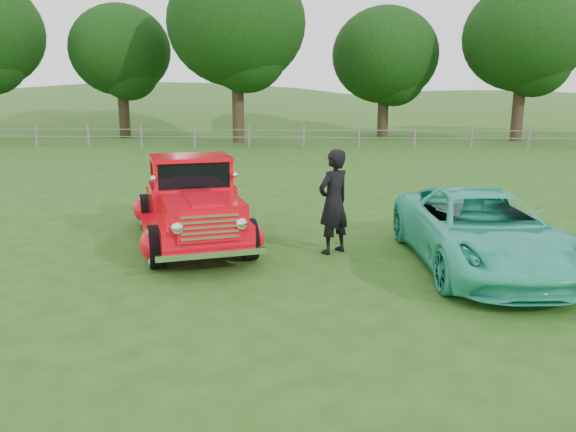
# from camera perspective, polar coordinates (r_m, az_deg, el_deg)

# --- Properties ---
(ground) EXTENTS (140.00, 140.00, 0.00)m
(ground) POSITION_cam_1_polar(r_m,az_deg,el_deg) (9.30, -2.74, -6.38)
(ground) COLOR #264813
(ground) RESTS_ON ground
(distant_hills) EXTENTS (116.00, 60.00, 18.00)m
(distant_hills) POSITION_cam_1_polar(r_m,az_deg,el_deg) (68.81, -0.87, 6.27)
(distant_hills) COLOR #355C21
(distant_hills) RESTS_ON ground
(fence_line) EXTENTS (48.00, 0.12, 1.20)m
(fence_line) POSITION_cam_1_polar(r_m,az_deg,el_deg) (30.85, 1.58, 8.09)
(fence_line) COLOR slate
(fence_line) RESTS_ON ground
(tree_mid_west) EXTENTS (6.40, 6.40, 8.46)m
(tree_mid_west) POSITION_cam_1_polar(r_m,az_deg,el_deg) (39.04, -16.68, 15.80)
(tree_mid_west) COLOR black
(tree_mid_west) RESTS_ON ground
(tree_near_west) EXTENTS (8.00, 8.00, 10.42)m
(tree_near_west) POSITION_cam_1_polar(r_m,az_deg,el_deg) (34.31, -5.25, 18.86)
(tree_near_west) COLOR black
(tree_near_west) RESTS_ON ground
(tree_near_east) EXTENTS (6.80, 6.80, 8.33)m
(tree_near_east) POSITION_cam_1_polar(r_m,az_deg,el_deg) (38.02, 9.83, 15.77)
(tree_near_east) COLOR black
(tree_near_east) RESTS_ON ground
(tree_mid_east) EXTENTS (7.20, 7.20, 9.44)m
(tree_mid_east) POSITION_cam_1_polar(r_m,az_deg,el_deg) (37.85, 22.88, 16.42)
(tree_mid_east) COLOR black
(tree_mid_east) RESTS_ON ground
(red_pickup) EXTENTS (3.42, 5.28, 1.78)m
(red_pickup) POSITION_cam_1_polar(r_m,az_deg,el_deg) (11.48, -9.78, 1.23)
(red_pickup) COLOR black
(red_pickup) RESTS_ON ground
(teal_sedan) EXTENTS (2.58, 4.94, 1.33)m
(teal_sedan) POSITION_cam_1_polar(r_m,az_deg,el_deg) (10.28, 18.98, -1.36)
(teal_sedan) COLOR #30C19C
(teal_sedan) RESTS_ON ground
(man) EXTENTS (0.85, 0.84, 1.98)m
(man) POSITION_cam_1_polar(r_m,az_deg,el_deg) (10.55, 4.65, 1.44)
(man) COLOR black
(man) RESTS_ON ground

